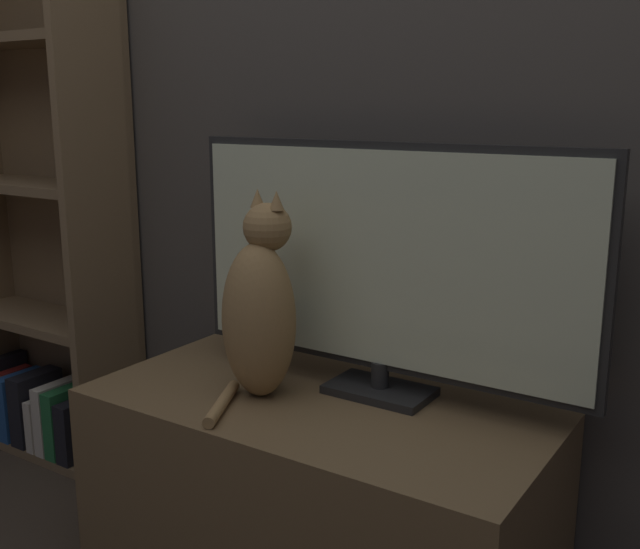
# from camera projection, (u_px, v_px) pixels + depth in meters

# --- Properties ---
(wall_back) EXTENTS (4.80, 0.05, 2.60)m
(wall_back) POSITION_uv_depth(u_px,v_px,m) (387.00, 61.00, 1.87)
(wall_back) COLOR #47423D
(wall_back) RESTS_ON ground_plane
(tv_stand) EXTENTS (1.11, 0.56, 0.50)m
(tv_stand) POSITION_uv_depth(u_px,v_px,m) (316.00, 496.00, 1.84)
(tv_stand) COLOR brown
(tv_stand) RESTS_ON ground_plane
(tv) EXTENTS (1.05, 0.15, 0.61)m
(tv) POSITION_uv_depth(u_px,v_px,m) (383.00, 265.00, 1.76)
(tv) COLOR black
(tv) RESTS_ON tv_stand
(cat) EXTENTS (0.21, 0.33, 0.50)m
(cat) POSITION_uv_depth(u_px,v_px,m) (261.00, 311.00, 1.79)
(cat) COLOR #997547
(cat) RESTS_ON tv_stand
(bookshelf) EXTENTS (0.68, 0.28, 1.86)m
(bookshelf) POSITION_uv_depth(u_px,v_px,m) (44.00, 223.00, 2.53)
(bookshelf) COLOR brown
(bookshelf) RESTS_ON ground_plane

